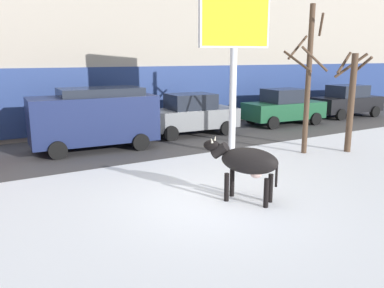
% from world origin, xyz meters
% --- Properties ---
extents(ground_plane, '(120.00, 120.00, 0.00)m').
position_xyz_m(ground_plane, '(0.00, 0.00, 0.00)').
color(ground_plane, white).
extents(road_strip, '(60.00, 5.60, 0.01)m').
position_xyz_m(road_strip, '(0.00, 7.36, 0.00)').
color(road_strip, '#423F3F').
rests_on(road_strip, ground).
extents(cow_black, '(1.39, 1.81, 1.54)m').
position_xyz_m(cow_black, '(0.74, -0.11, 0.99)').
color(cow_black, black).
rests_on(cow_black, ground).
extents(billboard, '(2.50, 0.74, 5.56)m').
position_xyz_m(billboard, '(3.30, 3.88, 4.31)').
color(billboard, silver).
rests_on(billboard, ground).
extents(car_navy_van, '(4.73, 2.39, 2.32)m').
position_xyz_m(car_navy_van, '(-0.64, 7.22, 1.24)').
color(car_navy_van, '#19234C').
rests_on(car_navy_van, ground).
extents(car_grey_sedan, '(4.32, 2.23, 1.84)m').
position_xyz_m(car_grey_sedan, '(3.97, 7.87, 0.91)').
color(car_grey_sedan, slate).
rests_on(car_grey_sedan, ground).
extents(car_darkgreen_sedan, '(4.32, 2.23, 1.84)m').
position_xyz_m(car_darkgreen_sedan, '(9.49, 7.72, 0.91)').
color(car_darkgreen_sedan, '#194C2D').
rests_on(car_darkgreen_sedan, ground).
extents(car_black_sedan, '(4.32, 2.23, 1.84)m').
position_xyz_m(car_black_sedan, '(14.60, 7.87, 0.91)').
color(car_black_sedan, black).
rests_on(car_black_sedan, ground).
extents(pedestrian_near_billboard, '(0.36, 0.24, 1.73)m').
position_xyz_m(pedestrian_near_billboard, '(-1.12, 10.33, 0.88)').
color(pedestrian_near_billboard, '#282833').
rests_on(pedestrian_near_billboard, ground).
extents(bare_tree_right_lot, '(1.32, 1.28, 3.62)m').
position_xyz_m(bare_tree_right_lot, '(7.29, 2.07, 2.01)').
color(bare_tree_right_lot, '#4C3828').
rests_on(bare_tree_right_lot, ground).
extents(bare_tree_far_back, '(1.18, 1.31, 5.21)m').
position_xyz_m(bare_tree_far_back, '(5.68, 2.70, 2.78)').
color(bare_tree_far_back, '#4C3828').
rests_on(bare_tree_far_back, ground).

